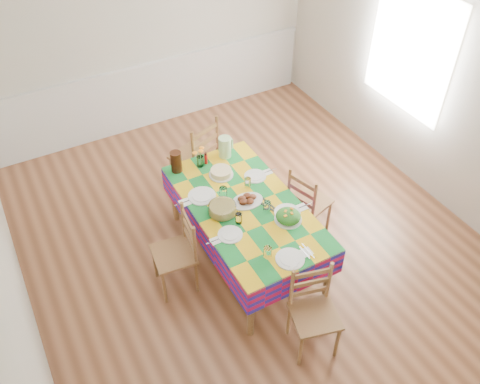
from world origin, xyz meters
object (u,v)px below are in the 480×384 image
green_pitcher (225,147)px  tea_pitcher (176,162)px  chair_near (313,312)px  chair_left (178,253)px  chair_far (197,157)px  dining_table (246,211)px  chair_right (307,203)px  meat_platter (247,200)px

green_pitcher → tea_pitcher: size_ratio=1.00×
chair_near → chair_left: bearing=137.1°
chair_near → chair_far: 2.32m
dining_table → chair_far: size_ratio=1.81×
chair_far → chair_left: (-0.75, -1.16, -0.06)m
chair_far → chair_left: chair_far is taller
tea_pitcher → chair_far: size_ratio=0.23×
chair_left → chair_right: (1.47, -0.01, -0.02)m
meat_platter → chair_near: size_ratio=0.37×
dining_table → chair_near: 1.18m
dining_table → meat_platter: meat_platter is taller
meat_platter → tea_pitcher: bearing=117.7°
meat_platter → chair_left: bearing=-177.0°
dining_table → green_pitcher: bearing=76.6°
tea_pitcher → chair_left: (-0.37, -0.80, -0.39)m
green_pitcher → chair_far: size_ratio=0.23×
dining_table → chair_right: 0.77m
chair_far → dining_table: bearing=67.4°
green_pitcher → chair_right: (0.55, -0.79, -0.41)m
meat_platter → green_pitcher: (0.15, 0.74, 0.09)m
dining_table → meat_platter: bearing=45.8°
chair_far → chair_right: size_ratio=1.18×
dining_table → meat_platter: (0.03, 0.04, 0.10)m
tea_pitcher → chair_near: (0.37, -1.96, -0.40)m
tea_pitcher → chair_right: 1.42m
tea_pitcher → dining_table: bearing=-65.4°
tea_pitcher → meat_platter: bearing=-62.3°
meat_platter → chair_far: chair_far is taller
dining_table → chair_left: size_ratio=2.06×
green_pitcher → chair_near: 1.99m
green_pitcher → meat_platter: bearing=-101.5°
meat_platter → tea_pitcher: (-0.40, 0.76, 0.09)m
tea_pitcher → chair_near: tea_pitcher is taller
dining_table → chair_right: bearing=-0.9°
tea_pitcher → chair_far: chair_far is taller
chair_left → meat_platter: bearing=99.5°
chair_right → chair_near: bearing=130.8°
dining_table → green_pitcher: size_ratio=7.96×
chair_far → chair_near: bearing=68.1°
chair_near → meat_platter: bearing=103.2°
dining_table → chair_near: size_ratio=2.10×
green_pitcher → chair_left: (-0.92, -0.78, -0.39)m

